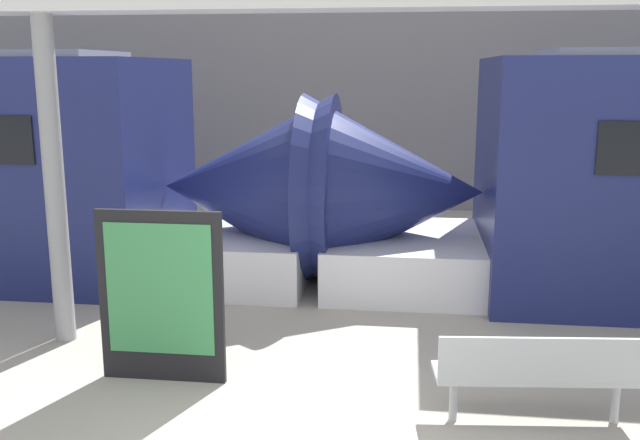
# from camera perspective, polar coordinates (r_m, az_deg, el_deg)

# --- Properties ---
(station_wall) EXTENTS (56.00, 0.20, 5.00)m
(station_wall) POSITION_cam_1_polar(r_m,az_deg,el_deg) (15.25, 4.68, 10.25)
(station_wall) COLOR gray
(station_wall) RESTS_ON ground_plane
(bench_near) EXTENTS (1.75, 0.61, 0.83)m
(bench_near) POSITION_cam_1_polar(r_m,az_deg,el_deg) (6.31, 17.12, -11.41)
(bench_near) COLOR #ADB2B7
(bench_near) RESTS_ON ground_plane
(poster_board) EXTENTS (1.22, 0.07, 1.67)m
(poster_board) POSITION_cam_1_polar(r_m,az_deg,el_deg) (6.95, -12.61, -5.95)
(poster_board) COLOR black
(poster_board) RESTS_ON ground_plane
(support_column_near) EXTENTS (0.22, 0.22, 3.50)m
(support_column_near) POSITION_cam_1_polar(r_m,az_deg,el_deg) (8.10, -20.48, 2.71)
(support_column_near) COLOR gray
(support_column_near) RESTS_ON ground_plane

